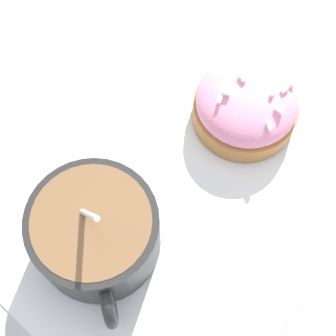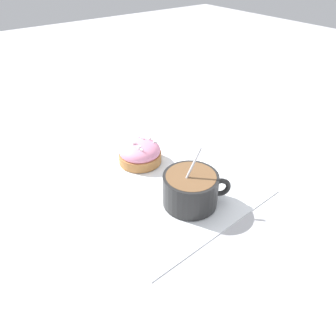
% 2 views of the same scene
% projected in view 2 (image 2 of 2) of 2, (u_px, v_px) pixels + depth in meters
% --- Properties ---
extents(ground_plane, '(3.00, 3.00, 0.00)m').
position_uv_depth(ground_plane, '(159.00, 183.00, 0.63)').
color(ground_plane, '#B2B2B7').
extents(paper_napkin, '(0.35, 0.32, 0.00)m').
position_uv_depth(paper_napkin, '(159.00, 182.00, 0.63)').
color(paper_napkin, white).
rests_on(paper_napkin, ground_plane).
extents(coffee_cup, '(0.09, 0.11, 0.11)m').
position_uv_depth(coffee_cup, '(191.00, 188.00, 0.56)').
color(coffee_cup, black).
rests_on(coffee_cup, paper_napkin).
extents(frosted_pastry, '(0.09, 0.09, 0.05)m').
position_uv_depth(frosted_pastry, '(140.00, 153.00, 0.67)').
color(frosted_pastry, '#B2753D').
rests_on(frosted_pastry, paper_napkin).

